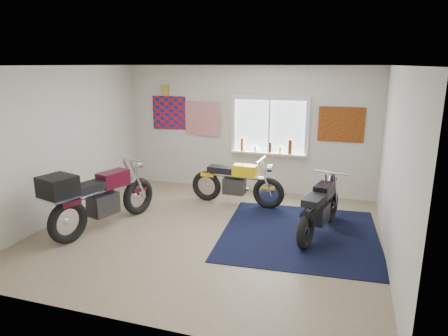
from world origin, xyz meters
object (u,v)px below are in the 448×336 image
(navy_rug, at_px, (300,234))
(yellow_triumph, at_px, (236,183))
(maroon_tourer, at_px, (97,197))
(black_chrome_bike, at_px, (320,210))

(navy_rug, distance_m, yellow_triumph, 1.84)
(navy_rug, xyz_separation_m, maroon_tourer, (-3.26, -0.84, 0.57))
(navy_rug, bearing_deg, black_chrome_bike, 22.87)
(yellow_triumph, distance_m, black_chrome_bike, 1.96)
(yellow_triumph, height_order, maroon_tourer, maroon_tourer)
(yellow_triumph, bearing_deg, black_chrome_bike, -26.74)
(navy_rug, distance_m, maroon_tourer, 3.42)
(black_chrome_bike, distance_m, maroon_tourer, 3.68)
(yellow_triumph, xyz_separation_m, maroon_tourer, (-1.86, -1.95, 0.15))
(navy_rug, xyz_separation_m, black_chrome_bike, (0.29, 0.12, 0.41))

